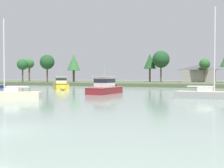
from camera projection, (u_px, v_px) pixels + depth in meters
ground_plane at (0, 131)px, 13.94m from camera, size 490.50×490.50×0.00m
far_shore_bank at (197, 84)px, 95.82m from camera, size 220.72×55.44×1.00m
cruiser_yellow at (61, 86)px, 62.06m from camera, size 9.06×9.96×5.72m
sailboat_grey at (208, 97)px, 34.54m from camera, size 8.60×2.13×12.44m
sailboat_cream at (10, 97)px, 33.95m from camera, size 8.03×5.11×10.88m
cruiser_maroon at (107, 89)px, 46.36m from camera, size 3.29×9.62×5.78m
shore_tree_center_left at (205, 64)px, 95.24m from camera, size 3.81×3.81×8.47m
shore_tree_left_mid at (47, 62)px, 95.23m from camera, size 5.19×5.19×9.82m
shore_tree_far_right at (74, 63)px, 95.80m from camera, size 4.68×4.68×10.00m
shore_tree_inland_b at (23, 65)px, 96.22m from camera, size 3.96×3.96×8.38m
shore_tree_right_mid at (150, 61)px, 102.10m from camera, size 4.66×4.66×10.78m
shore_tree_center at (29, 64)px, 123.83m from camera, size 4.49×4.49×10.38m
shore_tree_left at (161, 59)px, 98.81m from camera, size 6.34×6.34×11.61m
cottage_hillside at (199, 73)px, 102.13m from camera, size 12.45×10.72×6.63m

